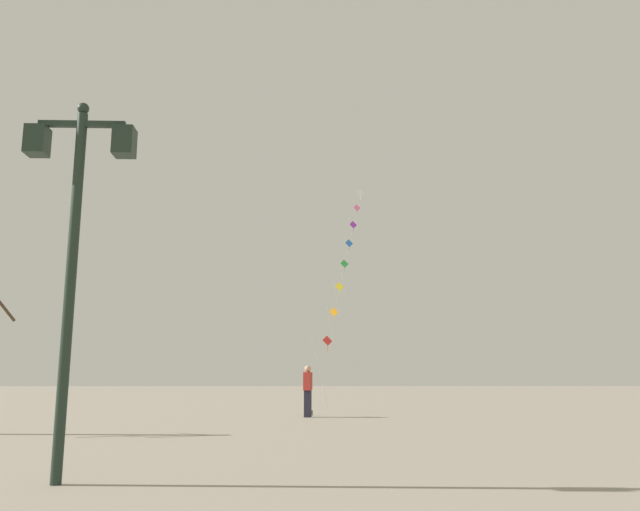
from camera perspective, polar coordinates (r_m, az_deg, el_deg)
ground_plane at (r=20.24m, az=-3.17°, el=-14.49°), size 160.00×160.00×0.00m
twin_lantern_lamp_post at (r=9.20m, az=-20.92°, el=3.63°), size 1.46×0.28×5.05m
kite_train at (r=30.31m, az=2.12°, el=-1.08°), size 3.26×12.64×12.04m
kite_flyer at (r=22.04m, az=-1.09°, el=-11.85°), size 0.32×0.63×1.71m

